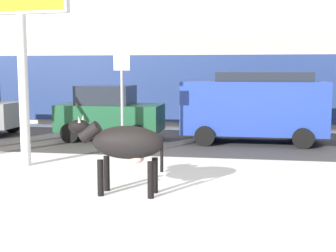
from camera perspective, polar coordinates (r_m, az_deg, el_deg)
name	(u,v)px	position (r m, az deg, el deg)	size (l,w,h in m)	color
ground_plane	(161,220)	(7.54, -0.84, -11.58)	(120.00, 120.00, 0.00)	white
road_strip	(204,142)	(15.39, 4.53, -1.96)	(60.00, 5.60, 0.01)	#423F3F
cow_black	(124,144)	(8.85, -5.47, -2.19)	(1.89, 0.62, 1.54)	black
car_darkgreen_hatchback	(110,113)	(15.84, -7.26, 1.63)	(3.51, 1.94, 1.86)	#194C2D
car_blue_van	(254,105)	(15.30, 10.62, 2.56)	(4.61, 2.14, 2.32)	#233D9E
pedestrian_near_billboard	(100,106)	(19.46, -8.45, 2.47)	(0.36, 0.24, 1.73)	#282833
street_sign	(122,97)	(12.50, -5.72, 3.62)	(0.44, 0.08, 2.82)	gray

